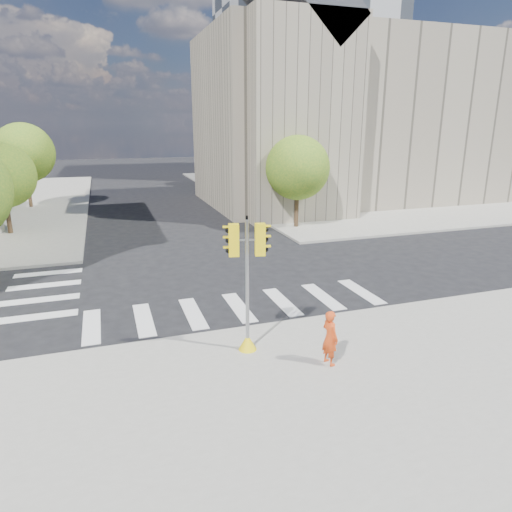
% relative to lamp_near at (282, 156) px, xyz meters
% --- Properties ---
extents(ground, '(160.00, 160.00, 0.00)m').
position_rel_lamp_near_xyz_m(ground, '(-8.00, -14.00, -4.58)').
color(ground, black).
rests_on(ground, ground).
extents(sidewalk_near, '(30.00, 14.00, 0.15)m').
position_rel_lamp_near_xyz_m(sidewalk_near, '(-8.00, -25.00, -4.50)').
color(sidewalk_near, gray).
rests_on(sidewalk_near, ground).
extents(sidewalk_far_right, '(28.00, 40.00, 0.15)m').
position_rel_lamp_near_xyz_m(sidewalk_far_right, '(12.00, 12.00, -4.50)').
color(sidewalk_far_right, gray).
rests_on(sidewalk_far_right, ground).
extents(civic_building, '(26.00, 16.00, 19.39)m').
position_rel_lamp_near_xyz_m(civic_building, '(7.59, 5.12, 2.68)').
color(civic_building, gray).
rests_on(civic_building, ground).
extents(office_tower, '(20.00, 18.00, 30.00)m').
position_rel_lamp_near_xyz_m(office_tower, '(14.00, 28.00, 10.42)').
color(office_tower, '#9EA0A3').
rests_on(office_tower, ground).
extents(tree_lw_mid, '(4.00, 4.00, 5.77)m').
position_rel_lamp_near_xyz_m(tree_lw_mid, '(-18.50, 0.00, -0.82)').
color(tree_lw_mid, '#382616').
rests_on(tree_lw_mid, ground).
extents(tree_lw_far, '(4.80, 4.80, 6.95)m').
position_rel_lamp_near_xyz_m(tree_lw_far, '(-18.50, 10.00, -0.04)').
color(tree_lw_far, '#382616').
rests_on(tree_lw_far, ground).
extents(tree_re_near, '(4.20, 4.20, 6.16)m').
position_rel_lamp_near_xyz_m(tree_re_near, '(-0.50, -4.00, -0.53)').
color(tree_re_near, '#382616').
rests_on(tree_re_near, ground).
extents(tree_re_mid, '(4.60, 4.60, 6.66)m').
position_rel_lamp_near_xyz_m(tree_re_mid, '(-0.50, 8.00, -0.23)').
color(tree_re_mid, '#382616').
rests_on(tree_re_mid, ground).
extents(tree_re_far, '(4.00, 4.00, 5.88)m').
position_rel_lamp_near_xyz_m(tree_re_far, '(-0.50, 20.00, -0.71)').
color(tree_re_far, '#382616').
rests_on(tree_re_far, ground).
extents(lamp_near, '(0.35, 0.18, 8.11)m').
position_rel_lamp_near_xyz_m(lamp_near, '(0.00, 0.00, 0.00)').
color(lamp_near, black).
rests_on(lamp_near, sidewalk_far_right).
extents(lamp_far, '(0.35, 0.18, 8.11)m').
position_rel_lamp_near_xyz_m(lamp_far, '(0.00, 14.00, 0.00)').
color(lamp_far, black).
rests_on(lamp_far, sidewalk_far_right).
extents(traffic_signal, '(1.08, 0.56, 4.20)m').
position_rel_lamp_near_xyz_m(traffic_signal, '(-8.89, -19.62, -2.67)').
color(traffic_signal, yellow).
rests_on(traffic_signal, sidewalk_near).
extents(photographer, '(0.51, 0.67, 1.64)m').
position_rel_lamp_near_xyz_m(photographer, '(-6.91, -21.19, -3.61)').
color(photographer, '#DA4214').
rests_on(photographer, sidewalk_near).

